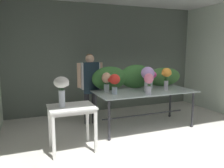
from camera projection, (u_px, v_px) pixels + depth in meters
The scene contains 13 objects.
ground_plane at pixel (131, 127), 5.05m from camera, with size 7.22×7.22×0.00m, color silver.
wall_back at pixel (106, 59), 6.30m from camera, with size 5.55×0.12×2.91m, color slate.
display_table_glass at pixel (145, 96), 4.93m from camera, with size 2.19×1.02×0.83m.
side_table_white at pixel (72, 112), 3.82m from camera, with size 0.77×0.60×0.78m.
florist at pixel (90, 81), 5.11m from camera, with size 0.60×0.24×1.62m.
foliage_backdrop at pixel (134, 77), 5.21m from camera, with size 2.32×0.32×0.55m.
vase_lilac_hydrangea at pixel (147, 76), 4.77m from camera, with size 0.29×0.29×0.54m.
vase_scarlet_lilies at pixel (114, 82), 4.53m from camera, with size 0.25×0.23×0.41m.
vase_peach_ranunculus at pixel (106, 81), 4.74m from camera, with size 0.21×0.21×0.42m.
vase_rosy_snapdragons at pixel (149, 82), 4.48m from camera, with size 0.19×0.19×0.43m.
vase_fuchsia_stock at pixel (150, 77), 5.17m from camera, with size 0.32×0.31×0.41m.
vase_sunset_anemones at pixel (166, 76), 4.95m from camera, with size 0.23×0.21×0.50m.
vase_white_roses_tall at pixel (61, 87), 3.69m from camera, with size 0.25×0.25×0.51m.
Camera 1 is at (-2.20, -2.71, 1.76)m, focal length 35.94 mm.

